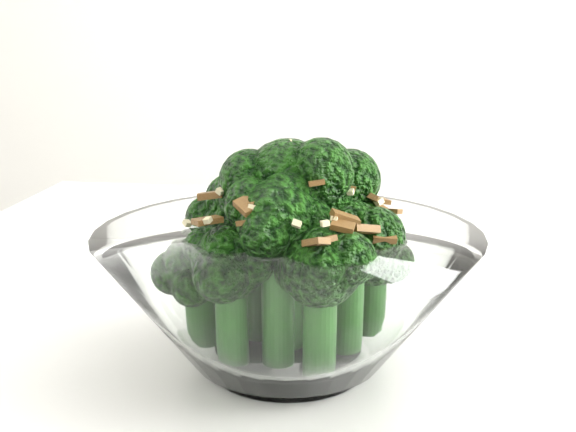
# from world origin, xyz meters

# --- Properties ---
(table) EXTENTS (1.26, 0.89, 0.75)m
(table) POSITION_xyz_m (0.11, -0.09, 0.68)
(table) COLOR white
(table) RESTS_ON ground
(broccoli_dish) EXTENTS (0.24, 0.24, 0.15)m
(broccoli_dish) POSITION_xyz_m (-0.09, -0.24, 0.81)
(broccoli_dish) COLOR white
(broccoli_dish) RESTS_ON table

